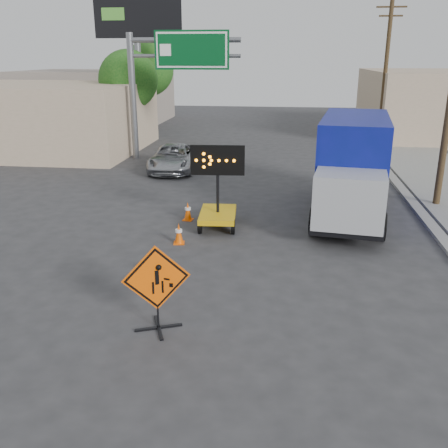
% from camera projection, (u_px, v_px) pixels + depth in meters
% --- Properties ---
extents(ground, '(100.00, 100.00, 0.00)m').
position_uv_depth(ground, '(181.00, 322.00, 11.06)').
color(ground, '#2D2D30').
rests_on(ground, ground).
extents(curb_right, '(0.40, 60.00, 0.12)m').
position_uv_depth(curb_right, '(391.00, 176.00, 24.24)').
color(curb_right, gray).
rests_on(curb_right, ground).
extents(sidewalk_right, '(4.00, 60.00, 0.15)m').
position_uv_depth(sidewalk_right, '(440.00, 177.00, 23.96)').
color(sidewalk_right, gray).
rests_on(sidewalk_right, ground).
extents(storefront_left_near, '(14.00, 10.00, 4.00)m').
position_uv_depth(storefront_left_near, '(27.00, 117.00, 30.93)').
color(storefront_left_near, tan).
rests_on(storefront_left_near, ground).
extents(storefront_left_far, '(12.00, 10.00, 4.40)m').
position_uv_depth(storefront_left_far, '(95.00, 96.00, 44.15)').
color(storefront_left_far, gray).
rests_on(storefront_left_far, ground).
extents(building_right_far, '(10.00, 14.00, 4.60)m').
position_uv_depth(building_right_far, '(437.00, 103.00, 36.91)').
color(building_right_far, tan).
rests_on(building_right_far, ground).
extents(highway_gantry, '(6.18, 0.38, 6.90)m').
position_uv_depth(highway_gantry, '(168.00, 66.00, 26.85)').
color(highway_gantry, slate).
rests_on(highway_gantry, ground).
extents(billboard, '(6.10, 0.54, 9.85)m').
position_uv_depth(billboard, '(138.00, 29.00, 34.04)').
color(billboard, slate).
rests_on(billboard, ground).
extents(utility_pole_far, '(1.80, 0.26, 9.00)m').
position_uv_depth(utility_pole_far, '(385.00, 71.00, 31.12)').
color(utility_pole_far, '#46341E').
rests_on(utility_pole_far, ground).
extents(tree_left_near, '(3.71, 3.71, 6.03)m').
position_uv_depth(tree_left_near, '(128.00, 80.00, 31.38)').
color(tree_left_near, '#46341E').
rests_on(tree_left_near, ground).
extents(tree_left_far, '(4.10, 4.10, 6.66)m').
position_uv_depth(tree_left_far, '(147.00, 70.00, 38.88)').
color(tree_left_far, '#46341E').
rests_on(tree_left_far, ground).
extents(construction_sign, '(1.35, 0.98, 1.92)m').
position_uv_depth(construction_sign, '(157.00, 286.00, 10.46)').
color(construction_sign, black).
rests_on(construction_sign, ground).
extents(arrow_board, '(1.80, 2.08, 2.84)m').
position_uv_depth(arrow_board, '(218.00, 209.00, 17.01)').
color(arrow_board, gold).
rests_on(arrow_board, ground).
extents(pickup_truck, '(2.53, 4.84, 1.30)m').
position_uv_depth(pickup_truck, '(174.00, 158.00, 25.50)').
color(pickup_truck, '#A6A8AE').
rests_on(pickup_truck, ground).
extents(box_truck, '(3.15, 7.69, 3.54)m').
position_uv_depth(box_truck, '(351.00, 172.00, 18.03)').
color(box_truck, black).
rests_on(box_truck, ground).
extents(cone_a, '(0.44, 0.44, 0.72)m').
position_uv_depth(cone_a, '(160.00, 267.00, 13.06)').
color(cone_a, '#F85805').
rests_on(cone_a, ground).
extents(cone_b, '(0.39, 0.39, 0.67)m').
position_uv_depth(cone_b, '(179.00, 233.00, 15.59)').
color(cone_b, '#F85805').
rests_on(cone_b, ground).
extents(cone_c, '(0.38, 0.38, 0.67)m').
position_uv_depth(cone_c, '(188.00, 211.00, 17.82)').
color(cone_c, '#F85805').
rests_on(cone_c, ground).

